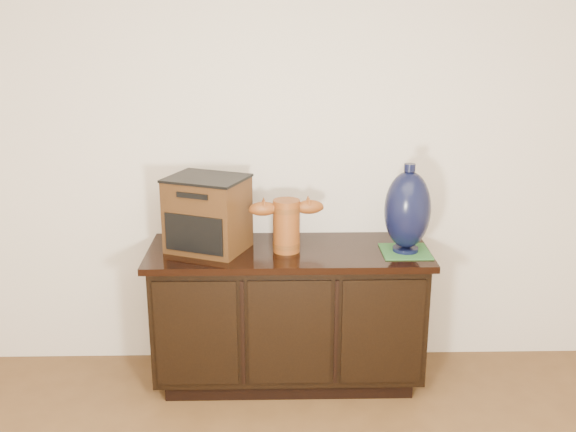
{
  "coord_description": "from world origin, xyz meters",
  "views": [
    {
      "loc": [
        -0.07,
        -1.08,
        1.93
      ],
      "look_at": [
        -0.0,
        2.18,
        0.95
      ],
      "focal_mm": 42.0,
      "sensor_mm": 36.0,
      "label": 1
    }
  ],
  "objects_px": {
    "sideboard": "(288,314)",
    "spray_can": "(241,228)",
    "tv_radio": "(208,214)",
    "terracotta_vessel": "(286,223)",
    "lamp_base": "(407,210)"
  },
  "relations": [
    {
      "from": "lamp_base",
      "to": "tv_radio",
      "type": "bearing_deg",
      "value": 176.18
    },
    {
      "from": "sideboard",
      "to": "spray_can",
      "type": "bearing_deg",
      "value": 166.41
    },
    {
      "from": "terracotta_vessel",
      "to": "tv_radio",
      "type": "xyz_separation_m",
      "value": [
        -0.4,
        0.04,
        0.04
      ]
    },
    {
      "from": "terracotta_vessel",
      "to": "spray_can",
      "type": "distance_m",
      "value": 0.26
    },
    {
      "from": "sideboard",
      "to": "terracotta_vessel",
      "type": "distance_m",
      "value": 0.52
    },
    {
      "from": "sideboard",
      "to": "tv_radio",
      "type": "distance_m",
      "value": 0.7
    },
    {
      "from": "sideboard",
      "to": "lamp_base",
      "type": "xyz_separation_m",
      "value": [
        0.6,
        -0.06,
        0.59
      ]
    },
    {
      "from": "tv_radio",
      "to": "spray_can",
      "type": "relative_size",
      "value": 2.37
    },
    {
      "from": "sideboard",
      "to": "lamp_base",
      "type": "bearing_deg",
      "value": -5.53
    },
    {
      "from": "terracotta_vessel",
      "to": "spray_can",
      "type": "xyz_separation_m",
      "value": [
        -0.24,
        0.09,
        -0.06
      ]
    },
    {
      "from": "sideboard",
      "to": "terracotta_vessel",
      "type": "bearing_deg",
      "value": -109.52
    },
    {
      "from": "terracotta_vessel",
      "to": "tv_radio",
      "type": "distance_m",
      "value": 0.41
    },
    {
      "from": "terracotta_vessel",
      "to": "tv_radio",
      "type": "bearing_deg",
      "value": 167.58
    },
    {
      "from": "sideboard",
      "to": "terracotta_vessel",
      "type": "relative_size",
      "value": 3.76
    },
    {
      "from": "lamp_base",
      "to": "sideboard",
      "type": "bearing_deg",
      "value": 174.47
    }
  ]
}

